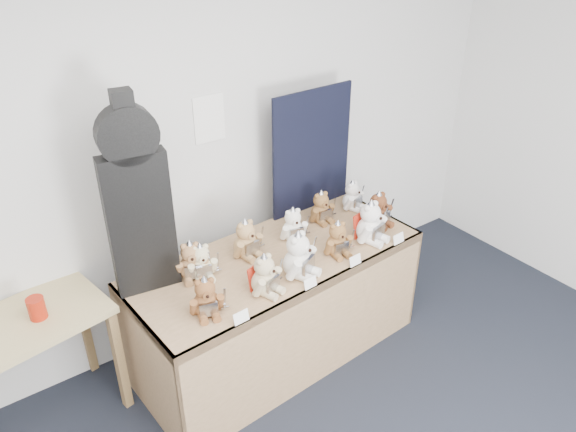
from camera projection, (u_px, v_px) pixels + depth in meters
room_shell at (209, 119)px, 3.46m from camera, size 6.00×6.00×6.00m
display_table at (284, 284)px, 3.51m from camera, size 1.91×0.88×0.78m
side_table at (22, 342)px, 3.02m from camera, size 0.99×0.65×0.77m
guitar_case at (137, 199)px, 2.94m from camera, size 0.36×0.15×1.15m
navy_board at (312, 151)px, 3.82m from camera, size 0.65×0.03×0.86m
red_cup at (37, 308)px, 2.97m from camera, size 0.09×0.09×0.12m
teddy_front_far_left at (206, 298)px, 2.96m from camera, size 0.21×0.19×0.26m
teddy_front_left at (265, 276)px, 3.12m from camera, size 0.23×0.21×0.27m
teddy_front_centre at (299, 256)px, 3.25m from camera, size 0.26×0.25×0.32m
teddy_front_right at (338, 240)px, 3.46m from camera, size 0.21×0.18×0.25m
teddy_front_far_right at (371, 223)px, 3.59m from camera, size 0.26×0.23×0.31m
teddy_front_end at (378, 211)px, 3.76m from camera, size 0.22×0.19×0.27m
teddy_back_left at (201, 263)px, 3.25m from camera, size 0.20×0.18×0.25m
teddy_back_centre_left at (247, 240)px, 3.44m from camera, size 0.23×0.19×0.27m
teddy_back_centre_right at (293, 226)px, 3.61m from camera, size 0.20×0.18×0.25m
teddy_back_right at (321, 208)px, 3.81m from camera, size 0.20×0.16×0.25m
teddy_back_end at (353, 196)px, 3.97m from camera, size 0.20×0.18×0.24m
teddy_back_far_left at (191, 262)px, 3.24m from camera, size 0.22×0.20×0.27m
entry_card_a at (241, 317)px, 2.93m from camera, size 0.09×0.02×0.07m
entry_card_b at (310, 283)px, 3.19m from camera, size 0.09×0.02×0.06m
entry_card_c at (355, 260)px, 3.38m from camera, size 0.09×0.02×0.06m
entry_card_d at (399, 239)px, 3.59m from camera, size 0.09×0.02×0.06m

